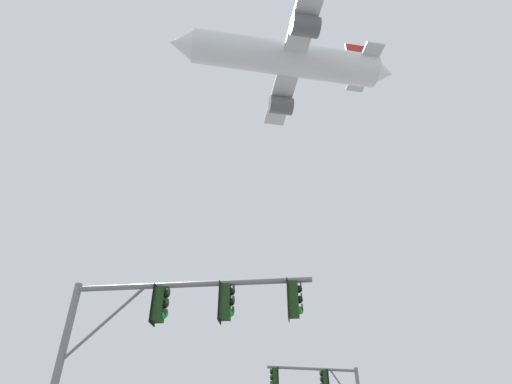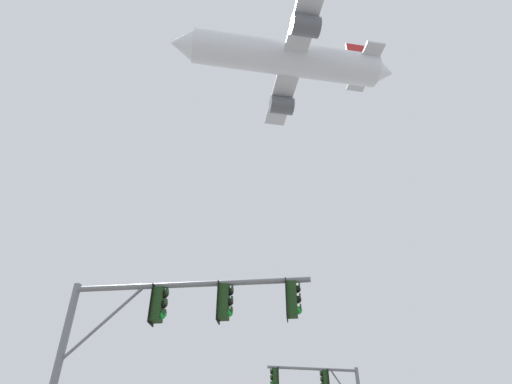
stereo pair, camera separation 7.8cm
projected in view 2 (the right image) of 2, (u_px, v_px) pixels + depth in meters
signal_pole_near at (163, 328)px, 10.97m from camera, size 6.47×1.12×5.88m
airplane at (286, 59)px, 54.19m from camera, size 29.01×22.41×7.90m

